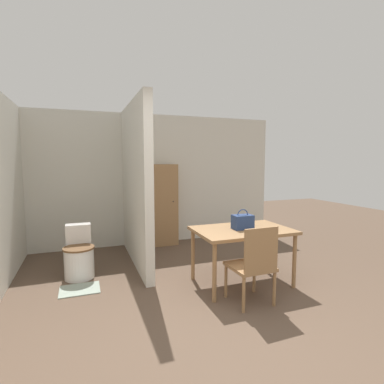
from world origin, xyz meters
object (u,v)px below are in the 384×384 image
at_px(wooden_chair, 254,263).
at_px(handbag, 243,222).
at_px(toilet, 79,256).
at_px(wooden_cabinet, 164,205).
at_px(dining_table, 242,234).

xyz_separation_m(wooden_chair, handbag, (0.17, 0.56, 0.35)).
xyz_separation_m(wooden_chair, toilet, (-1.84, 1.56, -0.19)).
bearing_deg(wooden_chair, toilet, 138.08).
relative_size(wooden_chair, wooden_cabinet, 0.59).
height_order(dining_table, wooden_chair, wooden_chair).
xyz_separation_m(dining_table, toilet, (-2.01, 1.00, -0.37)).
distance_m(wooden_chair, toilet, 2.42).
relative_size(dining_table, toilet, 1.75).
height_order(wooden_chair, toilet, wooden_chair).
xyz_separation_m(wooden_chair, wooden_cabinet, (-0.29, 2.74, 0.29)).
distance_m(wooden_chair, wooden_cabinet, 2.77).
relative_size(dining_table, wooden_cabinet, 0.80).
bearing_deg(dining_table, toilet, 153.67).
xyz_separation_m(dining_table, handbag, (-0.00, -0.00, 0.17)).
distance_m(dining_table, handbag, 0.17).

